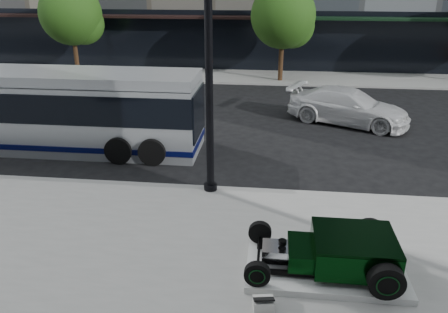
# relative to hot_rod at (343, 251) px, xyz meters

# --- Properties ---
(ground) EXTENTS (120.00, 120.00, 0.00)m
(ground) POSITION_rel_hot_rod_xyz_m (-2.21, 5.92, -0.70)
(ground) COLOR black
(ground) RESTS_ON ground
(sidewalk_far) EXTENTS (70.00, 4.00, 0.12)m
(sidewalk_far) POSITION_rel_hot_rod_xyz_m (-2.21, 19.92, -0.64)
(sidewalk_far) COLOR gray
(sidewalk_far) RESTS_ON ground
(street_trees) EXTENTS (29.80, 3.80, 5.70)m
(street_trees) POSITION_rel_hot_rod_xyz_m (-1.06, 18.99, 3.07)
(street_trees) COLOR black
(street_trees) RESTS_ON sidewalk_far
(display_plinth) EXTENTS (3.40, 1.80, 0.15)m
(display_plinth) POSITION_rel_hot_rod_xyz_m (-0.33, 0.00, -0.50)
(display_plinth) COLOR silver
(display_plinth) RESTS_ON sidewalk_near
(hot_rod) EXTENTS (3.22, 2.00, 0.81)m
(hot_rod) POSITION_rel_hot_rod_xyz_m (0.00, 0.00, 0.00)
(hot_rod) COLOR black
(hot_rod) RESTS_ON display_plinth
(info_plaque) EXTENTS (0.44, 0.36, 0.31)m
(info_plaque) POSITION_rel_hot_rod_xyz_m (-1.63, -1.28, -0.45)
(info_plaque) COLOR silver
(info_plaque) RESTS_ON sidewalk_near
(lamppost) EXTENTS (0.40, 0.40, 7.22)m
(lamppost) POSITION_rel_hot_rod_xyz_m (-3.37, 3.68, 2.76)
(lamppost) COLOR black
(lamppost) RESTS_ON sidewalk_near
(transit_bus) EXTENTS (12.12, 2.88, 2.92)m
(transit_bus) POSITION_rel_hot_rod_xyz_m (-10.25, 6.85, 0.79)
(transit_bus) COLOR #ABAFB4
(transit_bus) RESTS_ON ground
(white_sedan) EXTENTS (5.69, 4.11, 1.53)m
(white_sedan) POSITION_rel_hot_rod_xyz_m (1.71, 11.09, 0.07)
(white_sedan) COLOR silver
(white_sedan) RESTS_ON ground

